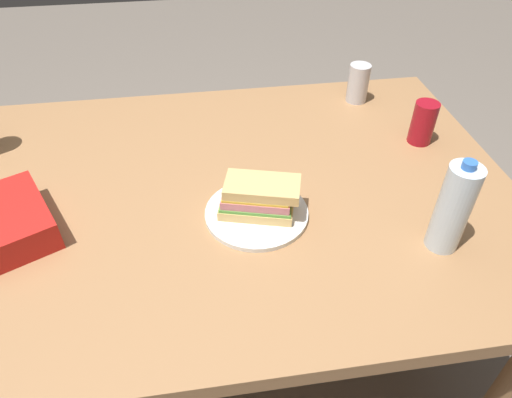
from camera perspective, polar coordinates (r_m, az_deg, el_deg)
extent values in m
plane|color=#70665B|center=(1.75, -4.67, -18.51)|extent=(8.00, 8.00, 0.00)
cube|color=#9E7047|center=(1.18, -6.59, 0.39)|extent=(1.58, 1.04, 0.04)
cylinder|color=brown|center=(1.42, 28.43, -20.48)|extent=(0.07, 0.07, 0.73)
cylinder|color=brown|center=(1.90, -28.43, -2.01)|extent=(0.07, 0.07, 0.73)
cylinder|color=brown|center=(1.90, 15.37, 2.14)|extent=(0.07, 0.07, 0.73)
cylinder|color=white|center=(1.08, 0.00, -1.76)|extent=(0.24, 0.24, 0.01)
cube|color=#DBB26B|center=(1.07, 0.00, -1.05)|extent=(0.19, 0.13, 0.02)
cube|color=#599E3F|center=(1.06, 0.00, -0.41)|extent=(0.18, 0.13, 0.01)
cube|color=#C6727A|center=(1.05, 0.00, 0.17)|extent=(0.17, 0.12, 0.02)
cube|color=yellow|center=(1.04, 0.00, 0.71)|extent=(0.17, 0.12, 0.01)
cube|color=#DBB26B|center=(1.04, 0.70, 1.50)|extent=(0.19, 0.13, 0.02)
cylinder|color=maroon|center=(1.38, 19.93, 8.87)|extent=(0.07, 0.07, 0.12)
cube|color=red|center=(1.16, -28.06, -2.33)|extent=(0.24, 0.27, 0.07)
cylinder|color=silver|center=(1.03, 23.14, -1.13)|extent=(0.07, 0.07, 0.21)
cylinder|color=blue|center=(0.97, 24.85, 3.84)|extent=(0.03, 0.03, 0.02)
cylinder|color=silver|center=(1.55, 12.48, 13.83)|extent=(0.07, 0.07, 0.12)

